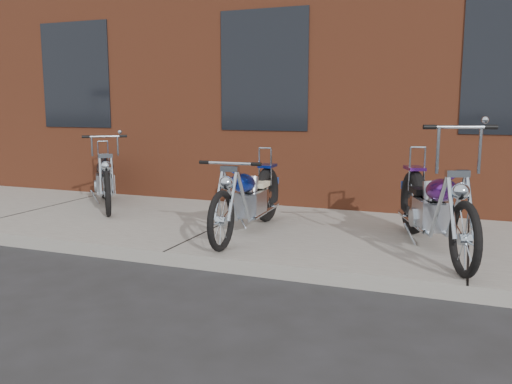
% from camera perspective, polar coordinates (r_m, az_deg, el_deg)
% --- Properties ---
extents(ground, '(120.00, 120.00, 0.00)m').
position_cam_1_polar(ground, '(5.87, -9.68, -7.64)').
color(ground, '#252525').
rests_on(ground, ground).
extents(sidewalk, '(22.00, 3.00, 0.15)m').
position_cam_1_polar(sidewalk, '(7.14, -3.47, -3.91)').
color(sidewalk, gray).
rests_on(sidewalk, ground).
extents(building_brick, '(22.00, 10.00, 8.00)m').
position_cam_1_polar(building_brick, '(13.34, 8.87, 19.01)').
color(building_brick, brown).
rests_on(building_brick, ground).
extents(chopper_purple, '(0.98, 2.30, 1.35)m').
position_cam_1_polar(chopper_purple, '(6.01, 18.21, -1.84)').
color(chopper_purple, black).
rests_on(chopper_purple, sidewalk).
extents(chopper_blue, '(0.55, 2.27, 0.99)m').
position_cam_1_polar(chopper_blue, '(6.49, -0.79, -0.85)').
color(chopper_blue, black).
rests_on(chopper_blue, sidewalk).
extents(chopper_third, '(1.45, 1.78, 1.12)m').
position_cam_1_polar(chopper_third, '(8.58, -15.56, 1.18)').
color(chopper_third, black).
rests_on(chopper_third, sidewalk).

